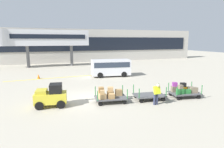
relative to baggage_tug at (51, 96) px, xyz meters
name	(u,v)px	position (x,y,z in m)	size (l,w,h in m)	color
ground_plane	(89,98)	(2.79, 0.93, -0.75)	(120.00, 120.00, 0.00)	#A8A08E
apron_lead_line	(72,77)	(2.74, 10.44, -0.75)	(15.10, 0.20, 0.01)	yellow
terminal_building	(60,46)	(2.79, 26.90, 2.65)	(62.40, 2.51, 6.80)	#BCB7AD
jet_bridge	(39,38)	(-1.00, 20.92, 4.10)	(15.08, 3.00, 6.21)	silver
baggage_tug	(51,96)	(0.00, 0.00, 0.00)	(2.23, 1.47, 1.58)	gold
baggage_cart_lead	(109,95)	(4.02, -0.49, -0.21)	(3.07, 1.69, 1.12)	#4C4C4F
baggage_cart_middle	(149,95)	(7.10, -0.94, -0.41)	(3.07, 1.69, 1.10)	#4C4C4F
baggage_cart_tail	(184,90)	(10.03, -1.31, -0.20)	(3.07, 1.69, 1.18)	#4C4C4F
baggage_handler	(157,93)	(6.95, -2.16, 0.11)	(0.40, 0.44, 1.56)	#2D334C
shuttle_van	(111,67)	(7.50, 9.11, 0.48)	(5.01, 2.54, 2.10)	silver
safety_cone_near	(38,76)	(-1.12, 10.53, -0.48)	(0.36, 0.36, 0.55)	orange
safety_cone_far	(36,94)	(-1.09, 2.61, -0.48)	(0.36, 0.36, 0.55)	orange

